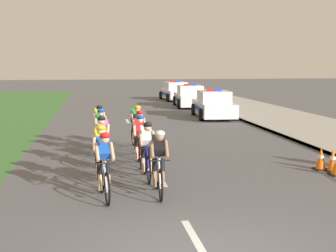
{
  "coord_description": "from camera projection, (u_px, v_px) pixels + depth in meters",
  "views": [
    {
      "loc": [
        -1.62,
        -6.19,
        2.94
      ],
      "look_at": [
        0.51,
        7.03,
        1.1
      ],
      "focal_mm": 48.41,
      "sensor_mm": 36.0,
      "label": 1
    }
  ],
  "objects": [
    {
      "name": "cyclist_fifth",
      "position": [
        103.0,
        141.0,
        12.78
      ],
      "size": [
        0.45,
        1.72,
        1.56
      ],
      "color": "black",
      "rests_on": "ground"
    },
    {
      "name": "police_car_nearest",
      "position": [
        214.0,
        105.0,
        24.85
      ],
      "size": [
        2.23,
        4.51,
        1.59
      ],
      "color": "silver",
      "rests_on": "ground"
    },
    {
      "name": "police_car_second",
      "position": [
        190.0,
        97.0,
        31.06
      ],
      "size": [
        2.23,
        4.51,
        1.59
      ],
      "color": "white",
      "rests_on": "ground"
    },
    {
      "name": "police_car_third",
      "position": [
        175.0,
        92.0,
        36.73
      ],
      "size": [
        2.19,
        4.49,
        1.59
      ],
      "color": "white",
      "rests_on": "ground"
    },
    {
      "name": "cyclist_seventh",
      "position": [
        100.0,
        130.0,
        14.76
      ],
      "size": [
        0.44,
        1.72,
        1.56
      ],
      "color": "black",
      "rests_on": "ground"
    },
    {
      "name": "sidewalk_slab",
      "position": [
        304.0,
        124.0,
        21.68
      ],
      "size": [
        4.76,
        60.0,
        0.12
      ],
      "primitive_type": "cube",
      "color": "#A3A099",
      "rests_on": "ground"
    },
    {
      "name": "cyclist_third",
      "position": [
        101.0,
        154.0,
        10.93
      ],
      "size": [
        0.42,
        1.72,
        1.56
      ],
      "color": "black",
      "rests_on": "ground"
    },
    {
      "name": "cyclist_eighth",
      "position": [
        139.0,
        133.0,
        14.28
      ],
      "size": [
        0.43,
        1.72,
        1.56
      ],
      "color": "black",
      "rests_on": "ground"
    },
    {
      "name": "traffic_cone_near",
      "position": [
        333.0,
        160.0,
        12.45
      ],
      "size": [
        0.36,
        0.36,
        0.64
      ],
      "color": "black",
      "rests_on": "ground"
    },
    {
      "name": "traffic_cone_mid",
      "position": [
        321.0,
        159.0,
        12.64
      ],
      "size": [
        0.36,
        0.36,
        0.64
      ],
      "color": "black",
      "rests_on": "ground"
    },
    {
      "name": "cyclist_lead",
      "position": [
        104.0,
        164.0,
        9.81
      ],
      "size": [
        0.45,
        1.72,
        1.56
      ],
      "color": "black",
      "rests_on": "ground"
    },
    {
      "name": "lane_markings_centre",
      "position": [
        151.0,
        162.0,
        13.63
      ],
      "size": [
        0.14,
        21.6,
        0.01
      ],
      "color": "white",
      "rests_on": "ground"
    },
    {
      "name": "cyclist_ninth",
      "position": [
        99.0,
        125.0,
        16.0
      ],
      "size": [
        0.43,
        1.72,
        1.56
      ],
      "color": "black",
      "rests_on": "ground"
    },
    {
      "name": "cyclist_fourth",
      "position": [
        147.0,
        149.0,
        11.52
      ],
      "size": [
        0.42,
        1.72,
        1.56
      ],
      "color": "black",
      "rests_on": "ground"
    },
    {
      "name": "cyclist_sixth",
      "position": [
        140.0,
        139.0,
        13.07
      ],
      "size": [
        0.42,
        1.72,
        1.56
      ],
      "color": "black",
      "rests_on": "ground"
    },
    {
      "name": "cyclist_tenth",
      "position": [
        136.0,
        126.0,
        15.86
      ],
      "size": [
        0.45,
        1.72,
        1.56
      ],
      "color": "black",
      "rests_on": "ground"
    },
    {
      "name": "cyclist_second",
      "position": [
        159.0,
        161.0,
        10.1
      ],
      "size": [
        0.43,
        1.72,
        1.56
      ],
      "color": "black",
      "rests_on": "ground"
    },
    {
      "name": "kerb_edge",
      "position": [
        258.0,
        125.0,
        21.32
      ],
      "size": [
        0.16,
        60.0,
        0.13
      ],
      "primitive_type": "cube",
      "color": "#9E9E99",
      "rests_on": "ground"
    }
  ]
}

